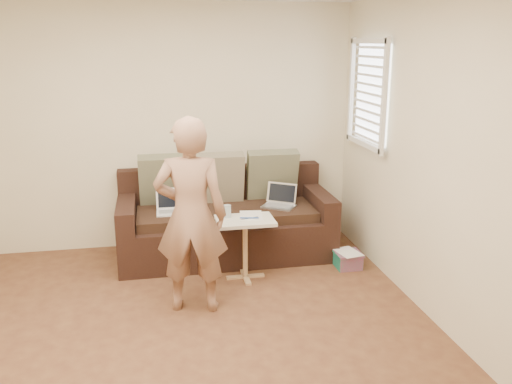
{
  "coord_description": "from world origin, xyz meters",
  "views": [
    {
      "loc": [
        -0.19,
        -3.62,
        2.2
      ],
      "look_at": [
        0.8,
        1.4,
        0.78
      ],
      "focal_mm": 38.26,
      "sensor_mm": 36.0,
      "label": 1
    }
  ],
  "objects_px": {
    "person": "(191,216)",
    "laptop_silver": "(279,207)",
    "sofa": "(226,216)",
    "drinking_glass": "(227,211)",
    "striped_box": "(348,260)",
    "laptop_white": "(173,213)",
    "side_table": "(245,249)"
  },
  "relations": [
    {
      "from": "laptop_silver",
      "to": "drinking_glass",
      "type": "distance_m",
      "value": 0.78
    },
    {
      "from": "sofa",
      "to": "drinking_glass",
      "type": "bearing_deg",
      "value": -96.15
    },
    {
      "from": "person",
      "to": "side_table",
      "type": "height_order",
      "value": "person"
    },
    {
      "from": "side_table",
      "to": "striped_box",
      "type": "bearing_deg",
      "value": 2.72
    },
    {
      "from": "striped_box",
      "to": "laptop_white",
      "type": "bearing_deg",
      "value": 163.69
    },
    {
      "from": "laptop_white",
      "to": "side_table",
      "type": "bearing_deg",
      "value": -39.09
    },
    {
      "from": "laptop_silver",
      "to": "side_table",
      "type": "distance_m",
      "value": 0.74
    },
    {
      "from": "side_table",
      "to": "drinking_glass",
      "type": "bearing_deg",
      "value": 152.19
    },
    {
      "from": "laptop_silver",
      "to": "striped_box",
      "type": "distance_m",
      "value": 0.89
    },
    {
      "from": "person",
      "to": "drinking_glass",
      "type": "xyz_separation_m",
      "value": [
        0.38,
        0.6,
        -0.17
      ]
    },
    {
      "from": "person",
      "to": "striped_box",
      "type": "height_order",
      "value": "person"
    },
    {
      "from": "laptop_silver",
      "to": "person",
      "type": "height_order",
      "value": "person"
    },
    {
      "from": "drinking_glass",
      "to": "striped_box",
      "type": "distance_m",
      "value": 1.34
    },
    {
      "from": "striped_box",
      "to": "side_table",
      "type": "bearing_deg",
      "value": -177.28
    },
    {
      "from": "laptop_white",
      "to": "striped_box",
      "type": "xyz_separation_m",
      "value": [
        1.7,
        -0.5,
        -0.44
      ]
    },
    {
      "from": "laptop_silver",
      "to": "side_table",
      "type": "xyz_separation_m",
      "value": [
        -0.45,
        -0.54,
        -0.22
      ]
    },
    {
      "from": "sofa",
      "to": "side_table",
      "type": "bearing_deg",
      "value": -81.24
    },
    {
      "from": "laptop_white",
      "to": "laptop_silver",
      "type": "bearing_deg",
      "value": 1.15
    },
    {
      "from": "drinking_glass",
      "to": "side_table",
      "type": "bearing_deg",
      "value": -27.81
    },
    {
      "from": "sofa",
      "to": "drinking_glass",
      "type": "xyz_separation_m",
      "value": [
        -0.06,
        -0.54,
        0.23
      ]
    },
    {
      "from": "laptop_silver",
      "to": "laptop_white",
      "type": "distance_m",
      "value": 1.1
    },
    {
      "from": "laptop_silver",
      "to": "striped_box",
      "type": "xyz_separation_m",
      "value": [
        0.6,
        -0.49,
        -0.44
      ]
    },
    {
      "from": "laptop_silver",
      "to": "sofa",
      "type": "bearing_deg",
      "value": -154.56
    },
    {
      "from": "sofa",
      "to": "laptop_silver",
      "type": "bearing_deg",
      "value": -8.31
    },
    {
      "from": "person",
      "to": "laptop_silver",
      "type": "bearing_deg",
      "value": -122.13
    },
    {
      "from": "sofa",
      "to": "striped_box",
      "type": "relative_size",
      "value": 8.47
    },
    {
      "from": "drinking_glass",
      "to": "striped_box",
      "type": "height_order",
      "value": "drinking_glass"
    },
    {
      "from": "laptop_white",
      "to": "side_table",
      "type": "distance_m",
      "value": 0.87
    },
    {
      "from": "drinking_glass",
      "to": "striped_box",
      "type": "xyz_separation_m",
      "value": [
        1.21,
        -0.03,
        -0.57
      ]
    },
    {
      "from": "sofa",
      "to": "striped_box",
      "type": "height_order",
      "value": "sofa"
    },
    {
      "from": "laptop_silver",
      "to": "side_table",
      "type": "bearing_deg",
      "value": -95.99
    },
    {
      "from": "side_table",
      "to": "drinking_glass",
      "type": "distance_m",
      "value": 0.4
    }
  ]
}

